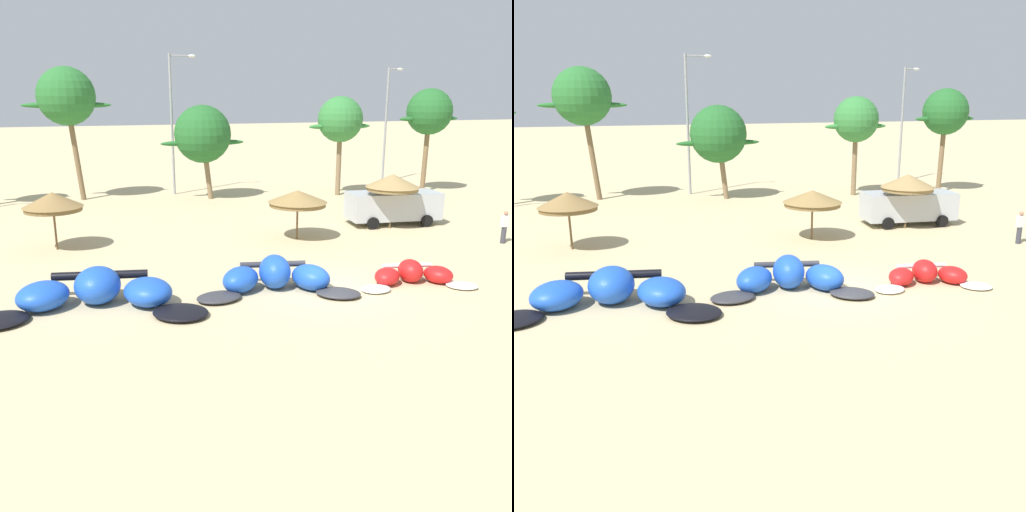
# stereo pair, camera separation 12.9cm
# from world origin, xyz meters

# --- Properties ---
(ground_plane) EXTENTS (260.00, 260.00, 0.00)m
(ground_plane) POSITION_xyz_m (0.00, 0.00, 0.00)
(ground_plane) COLOR #C6B284
(kite_far_left) EXTENTS (7.95, 4.55, 1.30)m
(kite_far_left) POSITION_xyz_m (-8.64, 1.02, 0.50)
(kite_far_left) COLOR black
(kite_far_left) RESTS_ON ground
(kite_left) EXTENTS (6.16, 3.60, 1.27)m
(kite_left) POSITION_xyz_m (-2.14, 0.62, 0.49)
(kite_left) COLOR #333338
(kite_left) RESTS_ON ground
(kite_left_of_center) EXTENTS (4.72, 2.71, 0.89)m
(kite_left_of_center) POSITION_xyz_m (3.19, -0.37, 0.34)
(kite_left_of_center) COLOR white
(kite_left_of_center) RESTS_ON ground
(beach_umbrella_near_van) EXTENTS (2.78, 2.78, 2.76)m
(beach_umbrella_near_van) POSITION_xyz_m (-9.96, 9.46, 2.32)
(beach_umbrella_near_van) COLOR brown
(beach_umbrella_near_van) RESTS_ON ground
(beach_umbrella_middle) EXTENTS (3.00, 3.00, 2.52)m
(beach_umbrella_middle) POSITION_xyz_m (1.68, 7.64, 2.12)
(beach_umbrella_middle) COLOR brown
(beach_umbrella_middle) RESTS_ON ground
(beach_umbrella_near_palms) EXTENTS (2.92, 2.92, 3.00)m
(beach_umbrella_near_palms) POSITION_xyz_m (7.55, 8.27, 2.55)
(beach_umbrella_near_palms) COLOR brown
(beach_umbrella_near_palms) RESTS_ON ground
(parked_van) EXTENTS (5.39, 2.81, 1.84)m
(parked_van) POSITION_xyz_m (8.10, 9.12, 1.09)
(parked_van) COLOR #B2B7BC
(parked_van) RESTS_ON ground
(person_near_kites) EXTENTS (0.36, 0.24, 1.62)m
(person_near_kites) POSITION_xyz_m (11.07, 3.53, 0.82)
(person_near_kites) COLOR #383842
(person_near_kites) RESTS_ON ground
(palm_left) EXTENTS (5.83, 3.89, 9.01)m
(palm_left) POSITION_xyz_m (-8.76, 23.05, 7.00)
(palm_left) COLOR brown
(palm_left) RESTS_ON ground
(palm_left_of_gap) EXTENTS (5.94, 3.96, 6.52)m
(palm_left_of_gap) POSITION_xyz_m (-0.03, 20.54, 4.51)
(palm_left_of_gap) COLOR #7F6647
(palm_left_of_gap) RESTS_ON ground
(palm_center_left) EXTENTS (4.86, 3.24, 7.09)m
(palm_center_left) POSITION_xyz_m (9.74, 18.99, 5.40)
(palm_center_left) COLOR #7F6647
(palm_center_left) RESTS_ON ground
(palm_center_right) EXTENTS (5.02, 3.34, 7.64)m
(palm_center_right) POSITION_xyz_m (16.57, 18.07, 5.90)
(palm_center_right) COLOR brown
(palm_center_right) RESTS_ON ground
(lamppost_west_center) EXTENTS (1.99, 0.24, 9.97)m
(lamppost_west_center) POSITION_xyz_m (-1.49, 23.28, 5.56)
(lamppost_west_center) COLOR gray
(lamppost_west_center) RESTS_ON ground
(lamppost_east_center) EXTENTS (1.39, 0.24, 9.34)m
(lamppost_east_center) POSITION_xyz_m (16.39, 23.52, 5.17)
(lamppost_east_center) COLOR gray
(lamppost_east_center) RESTS_ON ground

